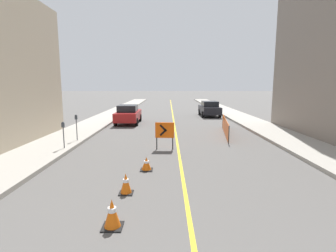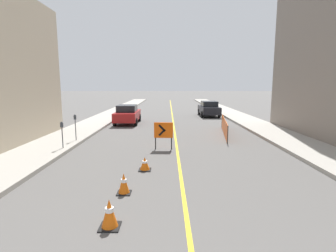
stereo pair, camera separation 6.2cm
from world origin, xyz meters
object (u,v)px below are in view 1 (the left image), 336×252
traffic_cone_fifth (125,184)px  parking_meter_far_curb (62,130)px  traffic_cone_farthest (146,164)px  arrow_barricade_primary (164,131)px  parking_meter_near_curb (75,122)px  parked_car_curb_mid (209,109)px  traffic_cone_fourth (111,214)px  parked_car_curb_near (127,114)px

traffic_cone_fifth → parking_meter_far_curb: bearing=127.1°
traffic_cone_farthest → arrow_barricade_primary: bearing=78.7°
arrow_barricade_primary → parking_meter_near_curb: 5.17m
traffic_cone_fifth → parked_car_curb_mid: bearing=74.2°
traffic_cone_fourth → parked_car_curb_near: 16.65m
traffic_cone_fifth → parked_car_curb_near: size_ratio=0.15×
parked_car_curb_mid → parking_meter_near_curb: size_ratio=2.97×
traffic_cone_fourth → traffic_cone_farthest: bearing=83.7°
traffic_cone_fourth → traffic_cone_fifth: bearing=89.7°
traffic_cone_fifth → arrow_barricade_primary: arrow_barricade_primary is taller
traffic_cone_fourth → arrow_barricade_primary: (1.11, 7.42, 0.61)m
parked_car_curb_near → traffic_cone_fourth: bearing=-82.6°
arrow_barricade_primary → parking_meter_far_curb: 4.98m
traffic_cone_farthest → parking_meter_near_curb: bearing=132.0°
traffic_cone_fourth → parking_meter_near_curb: 9.70m
traffic_cone_fifth → parking_meter_near_curb: bearing=119.0°
arrow_barricade_primary → parked_car_curb_mid: 15.18m
parked_car_curb_mid → arrow_barricade_primary: bearing=-108.3°
arrow_barricade_primary → parked_car_curb_mid: parked_car_curb_mid is taller
parked_car_curb_near → parking_meter_far_curb: parked_car_curb_near is taller
parked_car_curb_near → parking_meter_far_curb: 9.67m
traffic_cone_farthest → parking_meter_far_curb: (-4.30, 2.90, 0.85)m
arrow_barricade_primary → parked_car_curb_near: bearing=111.8°
arrow_barricade_primary → parked_car_curb_near: parked_car_curb_near is taller
parked_car_curb_near → arrow_barricade_primary: bearing=-70.4°
traffic_cone_fourth → parking_meter_far_curb: parking_meter_far_curb is taller
traffic_cone_fifth → parking_meter_near_curb: (-3.86, 6.96, 0.88)m
parking_meter_near_curb → parked_car_curb_mid: bearing=53.9°
traffic_cone_fourth → parked_car_curb_mid: parked_car_curb_mid is taller
traffic_cone_fifth → parking_meter_near_curb: 8.00m
traffic_cone_fourth → parking_meter_near_curb: parking_meter_near_curb is taller
traffic_cone_fifth → parked_car_curb_mid: size_ratio=0.15×
traffic_cone_farthest → parked_car_curb_mid: (5.20, 17.80, 0.55)m
parked_car_curb_near → parking_meter_near_curb: (-1.75, -7.64, 0.39)m
traffic_cone_farthest → parked_car_curb_near: (-2.55, 12.41, 0.55)m
traffic_cone_fifth → parked_car_curb_near: 14.76m
parked_car_curb_mid → parking_meter_far_curb: size_ratio=3.29×
traffic_cone_farthest → parked_car_curb_mid: parked_car_curb_mid is taller
traffic_cone_fifth → traffic_cone_farthest: (0.44, 2.19, -0.06)m
arrow_barricade_primary → parking_meter_near_curb: bearing=166.1°
traffic_cone_fifth → traffic_cone_farthest: traffic_cone_fifth is taller
traffic_cone_fourth → arrow_barricade_primary: arrow_barricade_primary is taller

